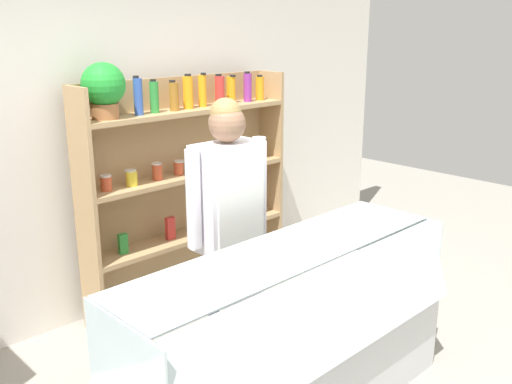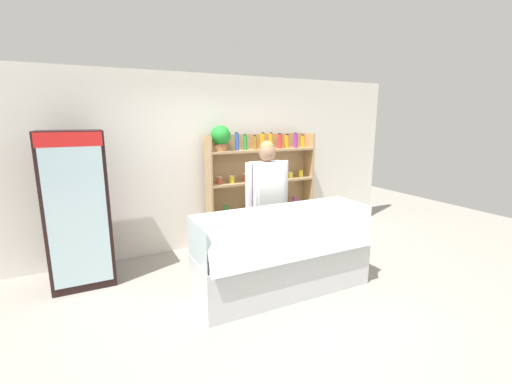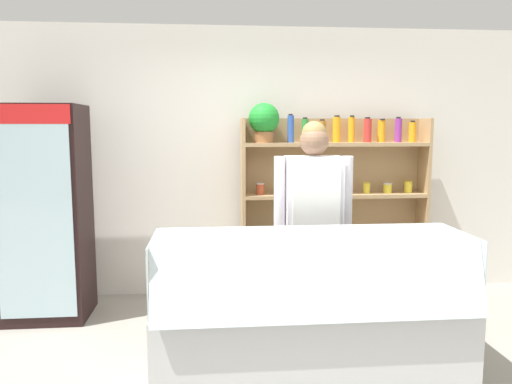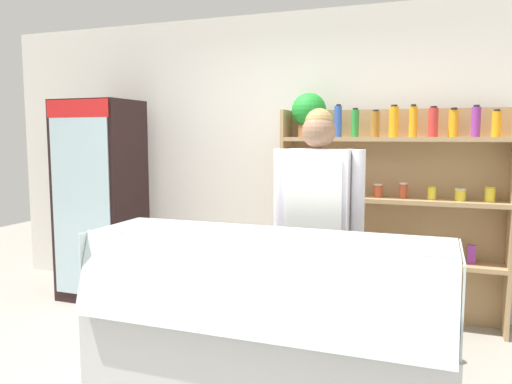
% 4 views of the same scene
% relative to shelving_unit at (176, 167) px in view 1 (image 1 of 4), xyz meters
% --- Properties ---
extents(back_wall, '(6.80, 0.10, 2.70)m').
position_rel_shelving_unit_xyz_m(back_wall, '(-0.61, 0.28, 0.24)').
color(back_wall, white).
rests_on(back_wall, ground).
extents(shelving_unit, '(1.84, 0.30, 1.94)m').
position_rel_shelving_unit_xyz_m(shelving_unit, '(0.00, 0.00, 0.00)').
color(shelving_unit, tan).
rests_on(shelving_unit, ground).
extents(deli_display_case, '(2.11, 0.72, 1.01)m').
position_rel_shelving_unit_xyz_m(deli_display_case, '(-0.46, -1.64, -0.80)').
color(deli_display_case, silver).
rests_on(deli_display_case, ground).
extents(shop_clerk, '(0.63, 0.25, 1.76)m').
position_rel_shelving_unit_xyz_m(shop_clerk, '(-0.31, -0.96, -0.06)').
color(shop_clerk, '#383D51').
rests_on(shop_clerk, ground).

